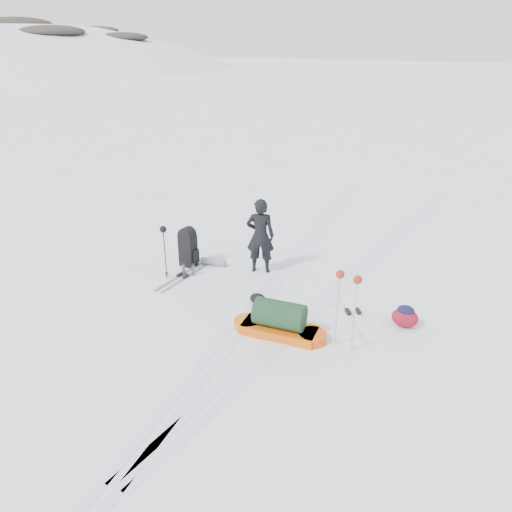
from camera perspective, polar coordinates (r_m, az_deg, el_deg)
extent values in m
plane|color=white|center=(10.20, 0.52, -5.09)|extent=(200.00, 200.00, 0.00)
ellipsoid|color=white|center=(106.98, -21.41, -2.55)|extent=(143.00, 121.00, 93.50)
ellipsoid|color=black|center=(97.07, -25.84, 22.75)|extent=(13.00, 10.00, 2.20)
ellipsoid|color=black|center=(82.65, -22.36, 22.64)|extent=(10.40, 8.00, 1.76)
ellipsoid|color=black|center=(96.90, -17.67, 23.37)|extent=(7.80, 6.00, 1.32)
ellipsoid|color=black|center=(84.42, -15.02, 23.01)|extent=(8.32, 6.40, 1.41)
cube|color=silver|center=(10.24, -0.09, -4.93)|extent=(1.40, 17.97, 0.01)
cube|color=silver|center=(10.15, 1.13, -5.21)|extent=(1.40, 17.97, 0.01)
cube|color=silver|center=(11.50, 10.60, -1.96)|extent=(2.09, 13.88, 0.01)
cube|color=silver|center=(11.45, 11.75, -2.18)|extent=(2.09, 13.88, 0.01)
imported|color=black|center=(11.08, 0.49, 2.32)|extent=(0.73, 0.59, 1.72)
cube|color=#D5580C|center=(9.09, 2.67, -8.48)|extent=(1.39, 0.66, 0.17)
cylinder|color=#EF480E|center=(8.95, 6.48, -9.21)|extent=(0.53, 0.53, 0.17)
cylinder|color=orange|center=(9.27, -0.99, -7.73)|extent=(0.53, 0.53, 0.17)
cylinder|color=black|center=(8.91, 2.71, -6.67)|extent=(0.94, 0.56, 0.50)
cube|color=black|center=(11.65, -7.77, 0.61)|extent=(0.40, 0.30, 0.75)
cylinder|color=black|center=(11.50, -7.88, 2.41)|extent=(0.39, 0.29, 0.36)
cube|color=black|center=(11.60, -6.94, -0.04)|extent=(0.11, 0.20, 0.32)
cylinder|color=slate|center=(11.72, -4.88, -0.67)|extent=(0.61, 0.25, 0.16)
cylinder|color=black|center=(11.10, -10.35, 0.29)|extent=(0.02, 0.02, 1.13)
cylinder|color=black|center=(11.03, -10.35, 0.13)|extent=(0.02, 0.02, 1.13)
torus|color=black|center=(11.30, -10.17, -1.93)|extent=(0.08, 0.08, 0.01)
torus|color=black|center=(11.23, -10.18, -2.10)|extent=(0.08, 0.08, 0.01)
sphere|color=black|center=(10.84, -10.58, 3.03)|extent=(0.15, 0.15, 0.15)
cylinder|color=#B6B9BD|center=(8.60, 9.28, -6.25)|extent=(0.02, 0.02, 1.35)
cylinder|color=#B7B8BE|center=(8.48, 11.16, -6.87)|extent=(0.02, 0.02, 1.35)
torus|color=#B1B4B9|center=(8.90, 9.04, -9.43)|extent=(0.10, 0.10, 0.01)
torus|color=#AEAFB5|center=(8.78, 10.86, -10.08)|extent=(0.10, 0.10, 0.01)
sphere|color=maroon|center=(8.27, 9.60, -2.08)|extent=(0.15, 0.15, 0.15)
sphere|color=maroon|center=(8.15, 11.55, -2.67)|extent=(0.15, 0.15, 0.15)
cube|color=gray|center=(11.21, -8.03, -2.45)|extent=(0.22, 1.67, 0.01)
cube|color=gray|center=(11.31, -8.70, -2.25)|extent=(0.22, 1.67, 0.01)
cube|color=black|center=(11.20, -8.04, -2.31)|extent=(0.08, 0.17, 0.05)
cube|color=black|center=(11.30, -8.71, -2.11)|extent=(0.08, 0.17, 0.05)
cube|color=silver|center=(9.90, 10.44, -6.46)|extent=(1.20, 1.73, 0.02)
cube|color=white|center=(9.96, 11.55, -6.36)|extent=(1.20, 1.73, 0.02)
cube|color=black|center=(9.88, 10.46, -6.28)|extent=(0.18, 0.21, 0.06)
cube|color=black|center=(9.94, 11.57, -6.17)|extent=(0.18, 0.21, 0.06)
torus|color=#589DD6|center=(9.51, 0.16, -7.27)|extent=(0.59, 0.59, 0.05)
torus|color=#539ACB|center=(9.51, 0.40, -7.18)|extent=(0.46, 0.46, 0.04)
ellipsoid|color=maroon|center=(9.67, 16.65, -6.77)|extent=(0.58, 0.51, 0.35)
ellipsoid|color=black|center=(9.60, 16.76, -5.96)|extent=(0.38, 0.34, 0.17)
cylinder|color=#585A5F|center=(11.30, -8.27, -1.54)|extent=(0.10, 0.10, 0.26)
cylinder|color=#595B60|center=(11.26, -7.15, -1.62)|extent=(0.10, 0.10, 0.24)
cylinder|color=black|center=(11.24, -8.32, -0.86)|extent=(0.08, 0.08, 0.03)
cylinder|color=black|center=(11.21, -7.19, -0.99)|extent=(0.08, 0.08, 0.03)
ellipsoid|color=black|center=(10.05, 0.21, -4.89)|extent=(0.40, 0.35, 0.21)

